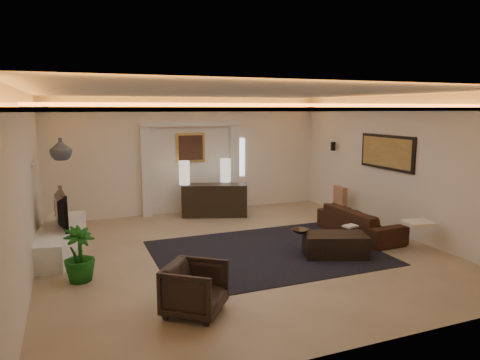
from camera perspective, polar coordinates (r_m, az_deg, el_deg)
name	(u,v)px	position (r m, az deg, el deg)	size (l,w,h in m)	color
floor	(242,252)	(8.17, 0.26, -9.42)	(7.00, 7.00, 0.00)	tan
ceiling	(242,93)	(7.74, 0.28, 11.37)	(7.00, 7.00, 0.00)	white
wall_back	(190,155)	(11.12, -6.52, 3.21)	(7.00, 7.00, 0.00)	white
wall_front	(366,221)	(4.82, 16.12, -5.17)	(7.00, 7.00, 0.00)	white
wall_left	(26,188)	(7.29, -26.17, -0.91)	(7.00, 7.00, 0.00)	white
wall_right	(397,165)	(9.68, 19.86, 1.81)	(7.00, 7.00, 0.00)	white
cove_soffit	(242,109)	(7.73, 0.27, 9.30)	(7.00, 7.00, 0.04)	silver
daylight_slit	(240,157)	(11.54, 0.01, 3.00)	(0.25, 0.03, 1.00)	white
area_rug	(266,252)	(8.14, 3.44, -9.44)	(4.00, 3.00, 0.01)	black
pilaster_left	(146,172)	(10.82, -12.23, 1.03)	(0.22, 0.20, 2.20)	silver
pilaster_right	(234,167)	(11.42, -0.78, 1.67)	(0.22, 0.20, 2.20)	silver
alcove_header	(191,124)	(10.97, -6.46, 7.32)	(2.52, 0.20, 0.12)	silver
painting_frame	(190,148)	(11.07, -6.50, 4.23)	(0.74, 0.04, 0.74)	tan
painting_canvas	(191,148)	(11.05, -6.46, 4.22)	(0.62, 0.02, 0.62)	#4C2D1E
art_panel_frame	(387,152)	(9.86, 18.66, 3.46)	(0.04, 1.64, 0.74)	black
art_panel_gold	(386,152)	(9.84, 18.55, 3.46)	(0.02, 1.50, 0.62)	tan
wall_sconce	(333,146)	(11.32, 12.08, 4.35)	(0.12, 0.12, 0.22)	black
wall_niche	(35,164)	(8.64, -25.20, 1.96)	(0.10, 0.55, 0.04)	silver
console	(215,200)	(10.73, -3.35, -2.65)	(1.58, 0.49, 0.79)	black
lamp_left	(184,173)	(10.65, -7.29, 0.98)	(0.26, 0.26, 0.58)	beige
lamp_right	(226,170)	(10.96, -1.91, 1.28)	(0.26, 0.26, 0.59)	beige
media_ledge	(58,239)	(8.84, -22.69, -7.17)	(0.63, 2.52, 0.47)	white
tv	(56,210)	(8.70, -22.93, -3.61)	(0.15, 1.17, 0.68)	black
figurine	(57,207)	(9.64, -22.78, -3.29)	(0.12, 0.12, 0.32)	#4A2C20
ginger_jar	(61,149)	(8.82, -22.41, 3.77)	(0.40, 0.40, 0.41)	slate
plant	(79,255)	(7.17, -20.31, -9.15)	(0.47, 0.47, 0.85)	#124F11
sofa	(360,222)	(9.43, 15.37, -5.33)	(0.78, 1.99, 0.58)	brown
throw_blanket	(418,223)	(8.69, 22.32, -5.20)	(0.51, 0.41, 0.06)	beige
throw_pillow	(340,196)	(10.76, 12.97, -2.02)	(0.13, 0.44, 0.44)	#9A6C4E
coffee_table	(335,245)	(8.09, 12.34, -8.30)	(1.09, 0.60, 0.41)	black
bowl	(300,231)	(7.98, 7.91, -6.60)	(0.30, 0.30, 0.07)	#3A2C1B
magazine	(350,226)	(8.55, 14.22, -5.86)	(0.26, 0.19, 0.03)	silver
armchair	(195,289)	(5.81, -5.92, -13.98)	(0.71, 0.73, 0.66)	black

